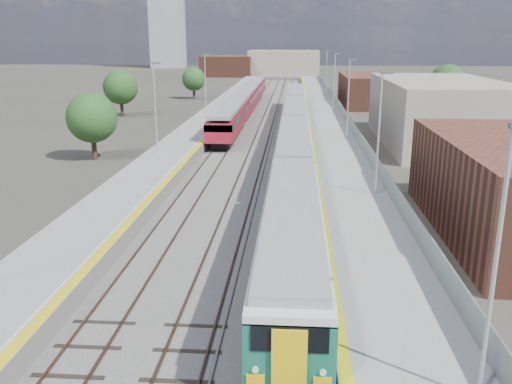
# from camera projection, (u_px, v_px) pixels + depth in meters

# --- Properties ---
(ground) EXTENTS (320.00, 320.00, 0.00)m
(ground) POSITION_uv_depth(u_px,v_px,m) (281.00, 133.00, 61.37)
(ground) COLOR #47443A
(ground) RESTS_ON ground
(ballast_bed) EXTENTS (10.50, 155.00, 0.06)m
(ballast_bed) POSITION_uv_depth(u_px,v_px,m) (263.00, 129.00, 63.92)
(ballast_bed) COLOR #565451
(ballast_bed) RESTS_ON ground
(tracks) EXTENTS (8.96, 160.00, 0.17)m
(tracks) POSITION_uv_depth(u_px,v_px,m) (269.00, 126.00, 65.47)
(tracks) COLOR #4C3323
(tracks) RESTS_ON ground
(platform_right) EXTENTS (4.70, 155.00, 8.52)m
(platform_right) POSITION_uv_depth(u_px,v_px,m) (327.00, 126.00, 63.25)
(platform_right) COLOR slate
(platform_right) RESTS_ON ground
(platform_left) EXTENTS (4.30, 155.00, 8.52)m
(platform_left) POSITION_uv_depth(u_px,v_px,m) (206.00, 124.00, 64.25)
(platform_left) COLOR slate
(platform_left) RESTS_ON ground
(buildings) EXTENTS (72.00, 185.50, 40.00)m
(buildings) POSITION_uv_depth(u_px,v_px,m) (223.00, 37.00, 144.69)
(buildings) COLOR brown
(buildings) RESTS_ON ground
(green_train) EXTENTS (2.67, 74.37, 2.94)m
(green_train) POSITION_uv_depth(u_px,v_px,m) (294.00, 131.00, 50.41)
(green_train) COLOR black
(green_train) RESTS_ON ground
(red_train) EXTENTS (2.68, 54.35, 3.38)m
(red_train) POSITION_uv_depth(u_px,v_px,m) (245.00, 100.00, 75.76)
(red_train) COLOR black
(red_train) RESTS_ON ground
(tree_a) EXTENTS (4.38, 4.38, 5.93)m
(tree_a) POSITION_uv_depth(u_px,v_px,m) (92.00, 118.00, 46.96)
(tree_a) COLOR #382619
(tree_a) RESTS_ON ground
(tree_b) EXTENTS (4.66, 4.66, 6.31)m
(tree_b) POSITION_uv_depth(u_px,v_px,m) (120.00, 87.00, 73.40)
(tree_b) COLOR #382619
(tree_b) RESTS_ON ground
(tree_c) EXTENTS (4.07, 4.07, 5.51)m
(tree_c) POSITION_uv_depth(u_px,v_px,m) (194.00, 79.00, 94.90)
(tree_c) COLOR #382619
(tree_c) RESTS_ON ground
(tree_d) EXTENTS (5.03, 5.03, 6.81)m
(tree_d) POSITION_uv_depth(u_px,v_px,m) (447.00, 82.00, 78.84)
(tree_d) COLOR #382619
(tree_d) RESTS_ON ground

